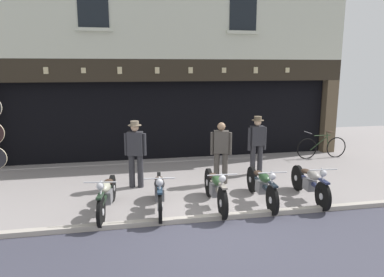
{
  "coord_description": "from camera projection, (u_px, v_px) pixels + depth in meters",
  "views": [
    {
      "loc": [
        -1.71,
        -6.58,
        3.04
      ],
      "look_at": [
        0.12,
        2.61,
        1.19
      ],
      "focal_mm": 33.77,
      "sensor_mm": 36.0,
      "label": 1
    }
  ],
  "objects": [
    {
      "name": "ground",
      "position": [
        225.0,
        247.0,
        6.31
      ],
      "size": [
        23.8,
        22.0,
        0.18
      ],
      "color": "gray"
    },
    {
      "name": "shop_facade",
      "position": [
        166.0,
        102.0,
        13.64
      ],
      "size": [
        12.1,
        4.42,
        6.59
      ],
      "color": "black",
      "rests_on": "ground"
    },
    {
      "name": "motorcycle_left",
      "position": [
        107.0,
        195.0,
        7.58
      ],
      "size": [
        0.62,
        2.0,
        0.9
      ],
      "rotation": [
        0.0,
        0.0,
        3.01
      ],
      "color": "black",
      "rests_on": "ground"
    },
    {
      "name": "motorcycle_center_left",
      "position": [
        159.0,
        192.0,
        7.74
      ],
      "size": [
        0.62,
        1.97,
        0.92
      ],
      "rotation": [
        0.0,
        0.0,
        3.05
      ],
      "color": "black",
      "rests_on": "ground"
    },
    {
      "name": "motorcycle_center",
      "position": [
        215.0,
        188.0,
        7.93
      ],
      "size": [
        0.62,
        2.03,
        0.94
      ],
      "rotation": [
        0.0,
        0.0,
        3.11
      ],
      "color": "black",
      "rests_on": "ground"
    },
    {
      "name": "motorcycle_center_right",
      "position": [
        262.0,
        185.0,
        8.18
      ],
      "size": [
        0.62,
        2.07,
        0.92
      ],
      "rotation": [
        0.0,
        0.0,
        3.08
      ],
      "color": "black",
      "rests_on": "ground"
    },
    {
      "name": "motorcycle_right",
      "position": [
        310.0,
        182.0,
        8.36
      ],
      "size": [
        0.62,
        1.97,
        0.91
      ],
      "rotation": [
        0.0,
        0.0,
        3.07
      ],
      "color": "black",
      "rests_on": "ground"
    },
    {
      "name": "salesman_left",
      "position": [
        135.0,
        151.0,
        9.15
      ],
      "size": [
        0.55,
        0.34,
        1.73
      ],
      "rotation": [
        0.0,
        0.0,
        2.91
      ],
      "color": "#2D2D33",
      "rests_on": "ground"
    },
    {
      "name": "shopkeeper_center",
      "position": [
        221.0,
        150.0,
        9.47
      ],
      "size": [
        0.55,
        0.3,
        1.64
      ],
      "rotation": [
        0.0,
        0.0,
        2.9
      ],
      "color": "#47423D",
      "rests_on": "ground"
    },
    {
      "name": "salesman_right",
      "position": [
        257.0,
        142.0,
        10.31
      ],
      "size": [
        0.56,
        0.34,
        1.69
      ],
      "rotation": [
        0.0,
        0.0,
        3.18
      ],
      "color": "#2D2D33",
      "rests_on": "ground"
    },
    {
      "name": "advert_board_near",
      "position": [
        226.0,
        108.0,
        12.48
      ],
      "size": [
        0.81,
        0.03,
        0.96
      ],
      "color": "beige"
    },
    {
      "name": "advert_board_far",
      "position": [
        251.0,
        107.0,
        12.65
      ],
      "size": [
        0.71,
        0.03,
        0.95
      ],
      "color": "beige"
    },
    {
      "name": "leaning_bicycle",
      "position": [
        322.0,
        147.0,
        12.29
      ],
      "size": [
        1.81,
        0.5,
        0.95
      ],
      "rotation": [
        0.0,
        0.0,
        1.56
      ],
      "color": "black",
      "rests_on": "ground"
    }
  ]
}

